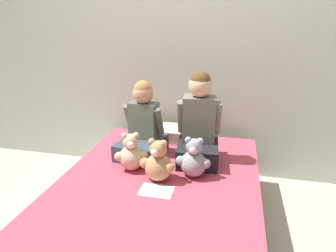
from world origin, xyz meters
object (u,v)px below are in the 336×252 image
object	(u,v)px
teddy_bear_held_by_left_child	(131,154)
pillow_at_headboard	(179,134)
teddy_bear_held_by_right_child	(193,160)
child_on_left	(142,128)
teddy_bear_between_children	(158,163)
sign_card	(156,191)
bed	(156,213)
child_on_right	(199,126)

from	to	relation	value
teddy_bear_held_by_left_child	pillow_at_headboard	world-z (taller)	teddy_bear_held_by_left_child
teddy_bear_held_by_left_child	pillow_at_headboard	bearing A→B (deg)	50.68
teddy_bear_held_by_right_child	pillow_at_headboard	size ratio (longest dim) A/B	0.64
child_on_left	teddy_bear_between_children	distance (m)	0.43
child_on_left	sign_card	size ratio (longest dim) A/B	2.77
bed	teddy_bear_between_children	distance (m)	0.34
child_on_left	pillow_at_headboard	distance (m)	0.43
child_on_left	pillow_at_headboard	xyz separation A→B (m)	(0.22, 0.34, -0.16)
child_on_right	teddy_bear_held_by_right_child	bearing A→B (deg)	-94.58
teddy_bear_held_by_left_child	bed	bearing A→B (deg)	-57.18
teddy_bear_held_by_left_child	sign_card	size ratio (longest dim) A/B	1.33
teddy_bear_held_by_right_child	pillow_at_headboard	bearing A→B (deg)	110.78
teddy_bear_held_by_left_child	sign_card	distance (m)	0.36
child_on_right	teddy_bear_between_children	size ratio (longest dim) A/B	2.29
teddy_bear_held_by_left_child	teddy_bear_held_by_right_child	distance (m)	0.44
bed	child_on_left	xyz separation A→B (m)	(-0.22, 0.44, 0.43)
teddy_bear_held_by_left_child	child_on_left	bearing A→B (deg)	70.40
child_on_right	teddy_bear_between_children	bearing A→B (deg)	-125.91
child_on_left	child_on_right	size ratio (longest dim) A/B	0.87
child_on_left	sign_card	distance (m)	0.60
bed	pillow_at_headboard	bearing A→B (deg)	90.00
teddy_bear_held_by_right_child	pillow_at_headboard	distance (m)	0.64
child_on_left	child_on_right	distance (m)	0.44
teddy_bear_between_children	pillow_at_headboard	world-z (taller)	teddy_bear_between_children
bed	pillow_at_headboard	size ratio (longest dim) A/B	4.25
bed	child_on_right	size ratio (longest dim) A/B	2.80
teddy_bear_held_by_right_child	child_on_right	bearing A→B (deg)	91.43
child_on_left	teddy_bear_held_by_right_child	distance (m)	0.52
child_on_left	pillow_at_headboard	world-z (taller)	child_on_left
pillow_at_headboard	sign_card	world-z (taller)	pillow_at_headboard
child_on_right	teddy_bear_held_by_left_child	size ratio (longest dim) A/B	2.40
bed	child_on_left	bearing A→B (deg)	116.63
teddy_bear_held_by_right_child	sign_card	distance (m)	0.33
child_on_right	teddy_bear_held_by_right_child	world-z (taller)	child_on_right
teddy_bear_held_by_right_child	teddy_bear_between_children	size ratio (longest dim) A/B	0.97
teddy_bear_held_by_left_child	pillow_at_headboard	distance (m)	0.64
child_on_right	teddy_bear_held_by_right_child	distance (m)	0.30
teddy_bear_between_children	pillow_at_headboard	distance (m)	0.70
bed	child_on_right	bearing A→B (deg)	64.27
child_on_left	pillow_at_headboard	size ratio (longest dim) A/B	1.32
bed	teddy_bear_held_by_left_child	bearing A→B (deg)	141.67
child_on_left	child_on_right	world-z (taller)	child_on_right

